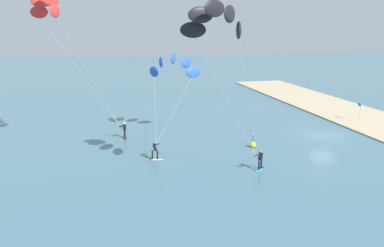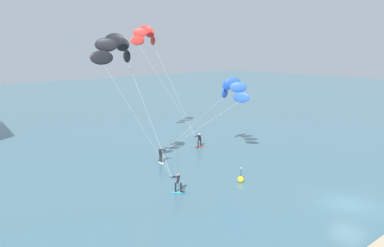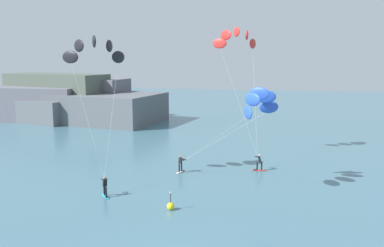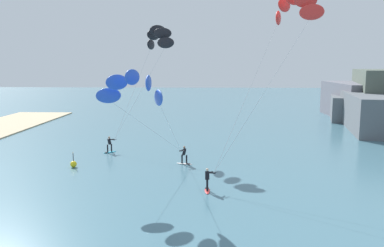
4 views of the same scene
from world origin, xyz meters
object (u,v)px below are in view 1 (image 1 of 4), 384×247
(kitesurfer_far_out, at_px, (50,10))
(kitesurfer_nearshore, at_px, (217,27))
(kitesurfer_mid_water, at_px, (173,69))
(marker_buoy, at_px, (253,144))
(beach_flag, at_px, (360,108))

(kitesurfer_far_out, bearing_deg, kitesurfer_nearshore, -135.18)
(kitesurfer_mid_water, relative_size, marker_buoy, 6.95)
(marker_buoy, xyz_separation_m, beach_flag, (6.62, -16.43, 1.41))
(kitesurfer_nearshore, relative_size, beach_flag, 5.92)
(kitesurfer_mid_water, distance_m, beach_flag, 23.77)
(kitesurfer_nearshore, relative_size, kitesurfer_mid_water, 1.36)
(kitesurfer_mid_water, bearing_deg, kitesurfer_nearshore, -178.66)
(marker_buoy, bearing_deg, kitesurfer_far_out, 79.92)
(marker_buoy, bearing_deg, kitesurfer_nearshore, 142.91)
(kitesurfer_far_out, xyz_separation_m, beach_flag, (3.44, -34.30, -10.97))
(kitesurfer_mid_water, bearing_deg, marker_buoy, -130.66)
(kitesurfer_far_out, distance_m, beach_flag, 36.17)
(kitesurfer_nearshore, distance_m, beach_flag, 28.95)
(kitesurfer_nearshore, bearing_deg, beach_flag, -56.60)
(kitesurfer_far_out, height_order, beach_flag, kitesurfer_far_out)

